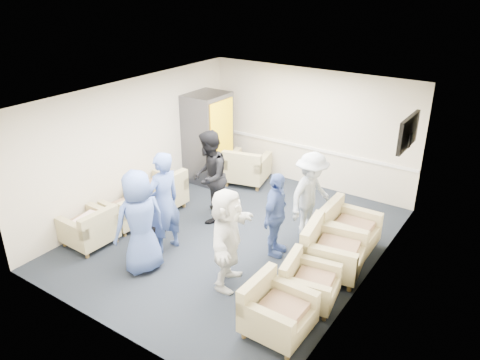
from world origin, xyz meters
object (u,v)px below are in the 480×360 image
Objects in this scene: armchair_left_near at (91,229)px; person_front_left at (140,222)px; armchair_right_near at (275,312)px; person_back_left at (209,177)px; armchair_corner at (246,169)px; armchair_right_midfar at (330,253)px; person_front_right at (227,239)px; person_back_right at (311,195)px; person_mid_left at (164,203)px; armchair_left_far at (160,194)px; armchair_right_far at (346,230)px; armchair_left_mid at (128,212)px; vending_machine at (208,137)px; armchair_right_midnear at (307,284)px; person_mid_right at (276,215)px.

person_front_left is at bearing 91.64° from armchair_left_near.
armchair_right_near is 3.48m from person_back_left.
person_front_left is at bearing 83.36° from armchair_corner.
person_front_right is (-1.21, -1.21, 0.47)m from armchair_right_midfar.
person_back_right is at bearing 136.56° from armchair_corner.
person_front_left is at bearing 88.79° from armchair_right_near.
person_back_right is (1.80, 2.57, -0.06)m from person_front_left.
armchair_left_near is at bearing 89.26° from armchair_right_near.
person_mid_left is at bearing 120.85° from armchair_left_near.
person_back_left is (-2.72, 2.08, 0.59)m from armchair_right_near.
armchair_left_far is 3.86m from armchair_right_far.
person_front_right is at bearing 149.33° from armchair_right_far.
person_back_right is at bearing 164.94° from person_front_left.
armchair_left_near is 0.87m from armchair_left_mid.
armchair_right_far is at bearing 74.45° from person_back_left.
armchair_left_near is 0.40× the size of vending_machine.
person_mid_left is (1.22, 0.67, 0.61)m from armchair_left_near.
person_back_left is at bearing 56.58° from armchair_right_midnear.
armchair_right_near is 0.51× the size of person_back_right.
person_mid_left reaches higher than armchair_left_far.
person_back_left is at bearing 151.21° from armchair_left_near.
person_back_left is (0.36, -1.86, 0.56)m from armchair_corner.
armchair_corner is at bearing 64.46° from armchair_right_far.
person_back_left reaches higher than armchair_right_midnear.
armchair_right_near is 0.46× the size of person_back_left.
person_front_right is at bearing 65.83° from armchair_left_far.
vending_machine is (-3.98, 3.68, 0.71)m from armchair_right_near.
person_front_left reaches higher than armchair_left_near.
person_mid_right is (2.08, -2.23, 0.40)m from armchair_corner.
armchair_left_near is 0.94× the size of armchair_right_midnear.
armchair_left_mid is 0.87× the size of armchair_left_far.
person_front_left is 1.07× the size of person_back_right.
vending_machine is 3.36m from person_back_right.
vending_machine reaches higher than armchair_right_midfar.
armchair_right_near is 2.65m from person_front_left.
armchair_corner is at bearing 164.71° from person_back_left.
person_front_right is at bearing 18.72° from person_back_left.
armchair_corner is at bearing -153.01° from person_front_left.
person_mid_right is (2.98, -1.96, -0.27)m from vending_machine.
armchair_right_midnear is 0.90m from armchair_right_midfar.
armchair_right_midfar is at bearing 106.98° from armchair_left_mid.
armchair_right_near reaches higher than armchair_left_near.
vending_machine is (-4.01, 1.93, 0.68)m from armchair_right_midfar.
armchair_right_midfar is at bearing 56.80° from person_back_left.
armchair_left_near is at bearing 91.44° from armchair_right_midnear.
armchair_right_far is at bearing 118.57° from armchair_left_mid.
person_front_left is at bearing 133.03° from armchair_right_far.
vending_machine reaches higher than armchair_left_far.
armchair_right_midfar is 0.64× the size of person_back_right.
armchair_left_mid is 3.94m from armchair_right_midnear.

